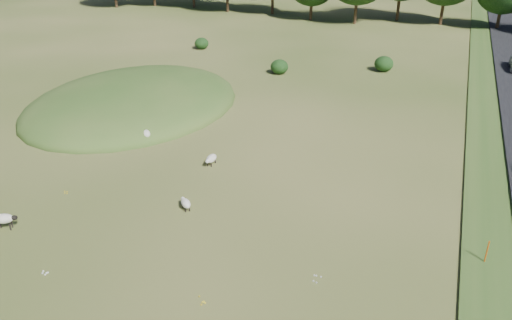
{
  "coord_description": "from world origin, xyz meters",
  "views": [
    {
      "loc": [
        11.74,
        -20.54,
        13.88
      ],
      "look_at": [
        2.0,
        4.0,
        1.0
      ],
      "focal_mm": 35.0,
      "sensor_mm": 36.0,
      "label": 1
    }
  ],
  "objects_px": {
    "car_1": "(502,4)",
    "sheep_0": "(211,159)",
    "marker_post": "(487,252)",
    "sheep_2": "(4,219)",
    "sheep_3": "(186,203)",
    "sheep_1": "(146,133)"
  },
  "relations": [
    {
      "from": "marker_post",
      "to": "car_1",
      "type": "distance_m",
      "value": 74.61
    },
    {
      "from": "sheep_1",
      "to": "sheep_3",
      "type": "relative_size",
      "value": 1.18
    },
    {
      "from": "sheep_0",
      "to": "sheep_1",
      "type": "distance_m",
      "value": 5.9
    },
    {
      "from": "sheep_2",
      "to": "sheep_3",
      "type": "relative_size",
      "value": 1.26
    },
    {
      "from": "sheep_0",
      "to": "sheep_1",
      "type": "xyz_separation_m",
      "value": [
        -5.69,
        1.56,
        0.19
      ]
    },
    {
      "from": "sheep_2",
      "to": "car_1",
      "type": "height_order",
      "value": "car_1"
    },
    {
      "from": "marker_post",
      "to": "sheep_2",
      "type": "distance_m",
      "value": 22.68
    },
    {
      "from": "marker_post",
      "to": "car_1",
      "type": "bearing_deg",
      "value": 87.29
    },
    {
      "from": "marker_post",
      "to": "sheep_2",
      "type": "bearing_deg",
      "value": -165.29
    },
    {
      "from": "sheep_1",
      "to": "car_1",
      "type": "relative_size",
      "value": 0.23
    },
    {
      "from": "marker_post",
      "to": "sheep_3",
      "type": "distance_m",
      "value": 14.61
    },
    {
      "from": "car_1",
      "to": "sheep_3",
      "type": "bearing_deg",
      "value": -103.51
    },
    {
      "from": "sheep_0",
      "to": "sheep_2",
      "type": "height_order",
      "value": "sheep_2"
    },
    {
      "from": "sheep_2",
      "to": "car_1",
      "type": "xyz_separation_m",
      "value": [
        25.46,
        80.29,
        0.35
      ]
    },
    {
      "from": "marker_post",
      "to": "sheep_0",
      "type": "relative_size",
      "value": 1.04
    },
    {
      "from": "marker_post",
      "to": "sheep_1",
      "type": "relative_size",
      "value": 1.05
    },
    {
      "from": "car_1",
      "to": "sheep_0",
      "type": "bearing_deg",
      "value": -105.3
    },
    {
      "from": "sheep_2",
      "to": "car_1",
      "type": "bearing_deg",
      "value": 46.39
    },
    {
      "from": "sheep_3",
      "to": "car_1",
      "type": "xyz_separation_m",
      "value": [
        18.11,
        75.37,
        0.57
      ]
    },
    {
      "from": "sheep_1",
      "to": "car_1",
      "type": "distance_m",
      "value": 72.96
    },
    {
      "from": "sheep_0",
      "to": "car_1",
      "type": "distance_m",
      "value": 72.73
    },
    {
      "from": "sheep_1",
      "to": "car_1",
      "type": "xyz_separation_m",
      "value": [
        24.88,
        68.58,
        0.34
      ]
    }
  ]
}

